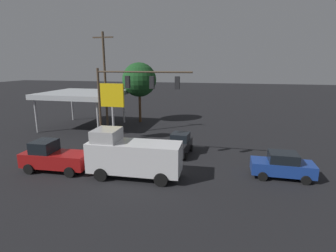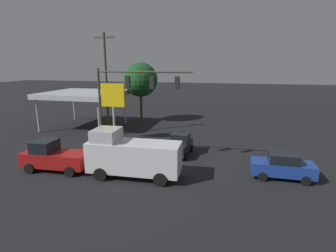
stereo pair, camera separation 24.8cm
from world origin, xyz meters
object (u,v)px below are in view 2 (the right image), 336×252
at_px(price_sign, 113,99).
at_px(street_tree, 141,80).
at_px(traffic_signal_assembly, 131,93).
at_px(pickup_parked, 54,157).
at_px(hatchback_crossing, 180,144).
at_px(utility_pole, 106,83).
at_px(sedan_waiting, 282,166).
at_px(delivery_truck, 132,155).

bearing_deg(price_sign, street_tree, -87.40).
distance_m(traffic_signal_assembly, pickup_parked, 7.90).
bearing_deg(hatchback_crossing, price_sign, -104.23).
xyz_separation_m(traffic_signal_assembly, utility_pole, (5.81, -7.22, 0.22)).
height_order(sedan_waiting, pickup_parked, pickup_parked).
height_order(price_sign, delivery_truck, price_sign).
relative_size(price_sign, pickup_parked, 1.18).
relative_size(price_sign, hatchback_crossing, 1.61).
bearing_deg(utility_pole, traffic_signal_assembly, 128.82).
distance_m(hatchback_crossing, sedan_waiting, 8.98).
bearing_deg(utility_pole, price_sign, 128.77).
xyz_separation_m(delivery_truck, pickup_parked, (6.44, 0.25, -0.58)).
height_order(sedan_waiting, delivery_truck, delivery_truck).
distance_m(utility_pole, price_sign, 3.20).
relative_size(traffic_signal_assembly, price_sign, 1.29).
height_order(price_sign, sedan_waiting, price_sign).
bearing_deg(traffic_signal_assembly, price_sign, -51.16).
xyz_separation_m(price_sign, sedan_waiting, (-16.01, 5.86, -3.73)).
distance_m(hatchback_crossing, street_tree, 15.78).
bearing_deg(price_sign, delivery_truck, 122.39).
xyz_separation_m(hatchback_crossing, delivery_truck, (2.49, 5.76, 0.75)).
xyz_separation_m(traffic_signal_assembly, price_sign, (4.02, -4.99, -1.21)).
bearing_deg(street_tree, traffic_signal_assembly, 106.56).
xyz_separation_m(utility_pole, hatchback_crossing, (-9.49, 4.69, -5.17)).
height_order(hatchback_crossing, pickup_parked, pickup_parked).
xyz_separation_m(price_sign, pickup_parked, (1.22, 8.47, -3.57)).
bearing_deg(utility_pole, street_tree, -99.69).
distance_m(delivery_truck, pickup_parked, 6.47).
bearing_deg(traffic_signal_assembly, utility_pole, -51.18).
xyz_separation_m(hatchback_crossing, pickup_parked, (8.92, 6.01, 0.16)).
bearing_deg(price_sign, sedan_waiting, 159.91).
xyz_separation_m(hatchback_crossing, street_tree, (8.16, -12.51, 5.11)).
xyz_separation_m(utility_pole, pickup_parked, (-0.57, 10.70, -5.01)).
xyz_separation_m(utility_pole, price_sign, (-1.79, 2.23, -1.44)).
bearing_deg(sedan_waiting, utility_pole, -24.55).
xyz_separation_m(traffic_signal_assembly, street_tree, (4.47, -15.04, 0.15)).
bearing_deg(hatchback_crossing, traffic_signal_assembly, -52.01).
distance_m(traffic_signal_assembly, street_tree, 15.70).
height_order(delivery_truck, street_tree, street_tree).
height_order(delivery_truck, pickup_parked, delivery_truck).
bearing_deg(hatchback_crossing, utility_pole, -112.83).
height_order(traffic_signal_assembly, price_sign, traffic_signal_assembly).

